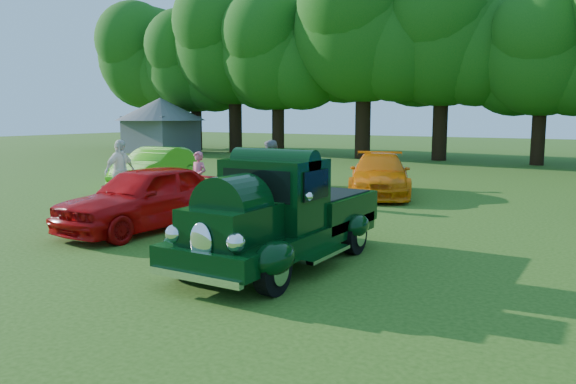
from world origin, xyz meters
The scene contains 11 objects.
ground centered at (0.00, 0.00, 0.00)m, with size 120.00×120.00×0.00m, color #284B11.
hero_pickup centered at (1.32, -0.48, 0.84)m, with size 2.32×4.98×1.94m.
red_convertible centered at (-3.08, 0.51, 0.77)m, with size 1.82×4.53×1.54m, color red.
back_car_lime centered at (-8.94, 6.93, 0.73)m, with size 1.54×4.41×1.45m, color #55CD1B.
back_car_black centered at (-4.42, 7.57, 0.68)m, with size 2.25×4.88×1.36m, color black.
back_car_orange centered at (-0.43, 8.74, 0.70)m, with size 1.96×4.82×1.40m, color orange.
spectator_pink centered at (-4.51, 4.15, 0.80)m, with size 0.59×0.38×1.61m, color #E96079.
spectator_grey centered at (-2.56, 5.24, 0.98)m, with size 0.96×0.74×1.97m, color gray.
spectator_white centered at (-6.54, 2.91, 0.99)m, with size 1.16×0.48×1.97m, color white.
gazebo centered at (-22.00, 21.00, 2.40)m, with size 6.40×6.40×3.90m.
tree_line centered at (-0.73, 23.95, 7.17)m, with size 63.69×10.46×12.28m.
Camera 1 is at (6.60, -9.08, 2.73)m, focal length 35.00 mm.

